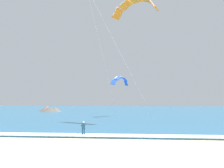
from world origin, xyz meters
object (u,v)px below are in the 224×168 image
(surfboard, at_px, (83,136))
(kite_distant, at_px, (120,80))
(kite_primary, at_px, (135,5))
(kitesurfer, at_px, (83,128))

(surfboard, xyz_separation_m, kite_distant, (2.26, 27.38, 8.19))
(kite_primary, distance_m, kite_distant, 20.96)
(kitesurfer, xyz_separation_m, kite_distant, (2.26, 27.36, 7.27))
(kitesurfer, relative_size, kite_primary, 0.10)
(kitesurfer, bearing_deg, kite_primary, 58.12)
(surfboard, distance_m, kite_primary, 20.77)
(surfboard, relative_size, kite_distant, 0.29)
(kite_primary, xyz_separation_m, kite_distant, (-3.37, 18.31, -9.63))
(kitesurfer, bearing_deg, surfboard, -73.22)
(surfboard, height_order, kitesurfer, kitesurfer)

